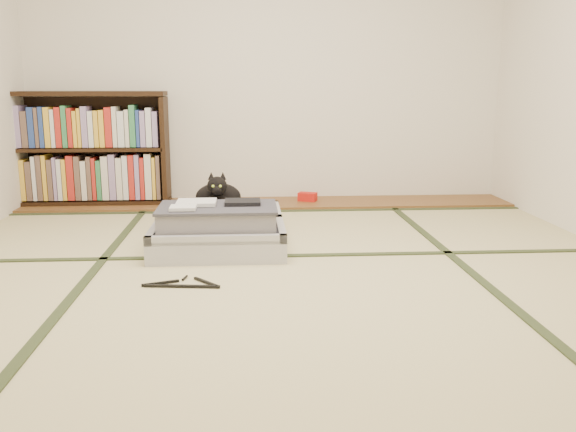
{
  "coord_description": "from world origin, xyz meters",
  "views": [
    {
      "loc": [
        -0.17,
        -3.0,
        0.96
      ],
      "look_at": [
        0.05,
        0.35,
        0.25
      ],
      "focal_mm": 38.0,
      "sensor_mm": 36.0,
      "label": 1
    }
  ],
  "objects": [
    {
      "name": "floor",
      "position": [
        0.0,
        0.0,
        0.0
      ],
      "size": [
        4.5,
        4.5,
        0.0
      ],
      "primitive_type": "plane",
      "color": "#C3BC82",
      "rests_on": "ground"
    },
    {
      "name": "cable_coil",
      "position": [
        -0.19,
        1.03,
        0.16
      ],
      "size": [
        0.11,
        0.11,
        0.03
      ],
      "color": "white",
      "rests_on": "suitcase"
    },
    {
      "name": "red_item",
      "position": [
        0.33,
        2.03,
        0.06
      ],
      "size": [
        0.17,
        0.14,
        0.07
      ],
      "primitive_type": "cube",
      "rotation": [
        0.0,
        0.0,
        -0.39
      ],
      "color": "red",
      "rests_on": "wood_strip"
    },
    {
      "name": "tatami_borders",
      "position": [
        0.0,
        0.49,
        0.0
      ],
      "size": [
        4.0,
        4.5,
        0.01
      ],
      "color": "#2D381E",
      "rests_on": "ground"
    },
    {
      "name": "bookcase",
      "position": [
        -1.47,
        2.07,
        0.45
      ],
      "size": [
        1.29,
        0.29,
        0.92
      ],
      "color": "black",
      "rests_on": "wood_strip"
    },
    {
      "name": "cat",
      "position": [
        -0.37,
        1.0,
        0.25
      ],
      "size": [
        0.35,
        0.35,
        0.28
      ],
      "color": "black",
      "rests_on": "suitcase"
    },
    {
      "name": "suitcase",
      "position": [
        -0.35,
        0.71,
        0.11
      ],
      "size": [
        0.78,
        1.04,
        0.31
      ],
      "color": "#ACADB1",
      "rests_on": "floor"
    },
    {
      "name": "wood_strip",
      "position": [
        0.0,
        2.0,
        0.01
      ],
      "size": [
        4.0,
        0.5,
        0.02
      ],
      "primitive_type": "cube",
      "color": "brown",
      "rests_on": "ground"
    },
    {
      "name": "hanger",
      "position": [
        -0.5,
        -0.1,
        0.01
      ],
      "size": [
        0.39,
        0.2,
        0.01
      ],
      "color": "black",
      "rests_on": "floor"
    }
  ]
}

